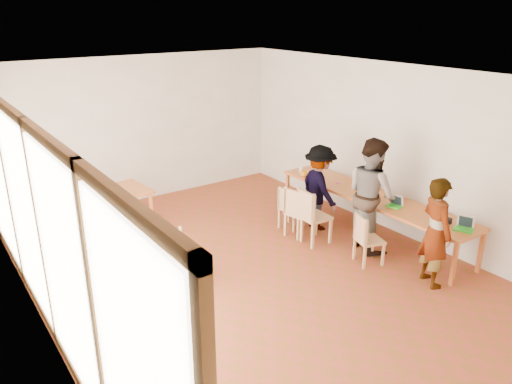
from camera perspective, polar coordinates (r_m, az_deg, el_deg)
ground at (r=7.84m, az=-0.18°, el=-9.20°), size 8.00×8.00×0.00m
wall_back at (r=10.62m, az=-12.78°, el=6.97°), size 6.00×0.10×3.00m
wall_right at (r=9.20m, az=15.34°, el=4.71°), size 0.10×8.00×3.00m
window_wall at (r=6.14m, az=-23.49°, el=-4.12°), size 0.10×8.00×3.00m
ceiling at (r=6.87m, az=-0.21°, el=13.27°), size 6.00×8.00×0.04m
communal_table at (r=9.05m, az=13.07°, el=-0.68°), size 0.80×4.00×0.75m
side_table at (r=9.43m, az=-15.11°, el=-0.20°), size 0.90×0.90×0.75m
chair_near at (r=8.07m, az=12.36°, el=-4.77°), size 0.49×0.49×0.44m
chair_mid at (r=8.56m, az=6.23°, el=-2.18°), size 0.48×0.48×0.52m
chair_far at (r=8.77m, az=4.72°, el=-1.81°), size 0.51×0.51×0.49m
chair_empty at (r=9.13m, az=3.81°, el=-1.35°), size 0.47×0.47×0.43m
chair_spare at (r=7.32m, az=-9.19°, el=-6.99°), size 0.54×0.54×0.47m
person_near at (r=7.65m, az=19.86°, el=-4.34°), size 0.58×0.70×1.66m
person_mid at (r=8.48m, az=13.04°, el=-0.27°), size 0.93×1.08×1.92m
person_far at (r=9.12m, az=7.26°, el=0.47°), size 0.80×1.13×1.58m
laptop_near at (r=8.08m, az=22.74°, el=-3.55°), size 0.31×0.33×0.22m
laptop_mid at (r=8.62m, az=15.65°, el=-1.24°), size 0.25×0.27×0.20m
laptop_far at (r=9.22m, az=12.53°, el=0.45°), size 0.25×0.27×0.19m
yellow_mug at (r=9.84m, az=5.50°, el=2.13°), size 0.14×0.14×0.11m
green_bottle at (r=8.61m, az=12.86°, el=-0.41°), size 0.07×0.07×0.28m
clear_glass at (r=10.10m, az=5.15°, el=2.55°), size 0.07×0.07×0.09m
condiment_cup at (r=8.00m, az=20.77°, el=-3.75°), size 0.08×0.08×0.06m
pink_phone at (r=9.53m, az=9.29°, el=1.02°), size 0.05×0.10×0.01m
black_pouch at (r=8.21m, az=20.46°, el=-2.98°), size 0.16×0.26×0.09m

